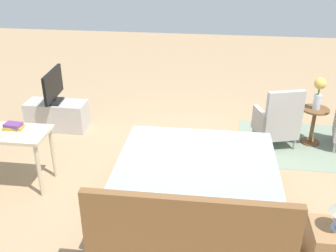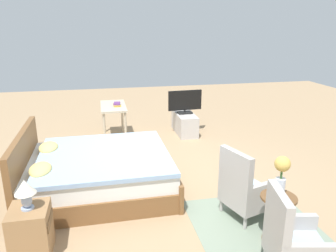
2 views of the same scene
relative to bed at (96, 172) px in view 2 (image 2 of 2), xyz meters
name	(u,v)px [view 2 (image 2 of 2)]	position (x,y,z in m)	size (l,w,h in m)	color
ground_plane	(166,178)	(0.20, -1.09, -0.30)	(16.00, 16.00, 0.00)	#A38460
floor_rug	(267,241)	(-1.63, -1.90, -0.29)	(2.10, 1.50, 0.01)	gray
bed	(96,172)	(0.00, 0.00, 0.00)	(1.85, 2.12, 0.96)	brown
armchair_by_window_left	(293,244)	(-2.18, -1.84, 0.09)	(0.64, 0.64, 0.92)	#ADA8A3
armchair_by_window_right	(245,189)	(-1.08, -1.85, 0.09)	(0.68, 0.68, 0.92)	#ADA8A3
side_table	(277,213)	(-1.63, -1.99, 0.06)	(0.40, 0.40, 0.56)	brown
flower_vase	(282,172)	(-1.63, -1.99, 0.56)	(0.17, 0.17, 0.48)	silver
nightstand	(31,231)	(-1.29, 0.68, -0.02)	(0.44, 0.41, 0.55)	#997047
table_lamp	(25,190)	(-1.29, 0.68, 0.46)	(0.22, 0.22, 0.33)	#9EADC6
tv_stand	(185,123)	(2.37, -1.96, -0.07)	(0.96, 0.40, 0.46)	#B7B2AD
tv_flatscreen	(185,102)	(2.37, -1.96, 0.43)	(0.22, 0.77, 0.52)	black
vanity_desk	(113,110)	(2.33, -0.38, 0.33)	(1.04, 0.52, 0.74)	beige
book_stack	(117,104)	(2.25, -0.45, 0.47)	(0.24, 0.15, 0.07)	#B79333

